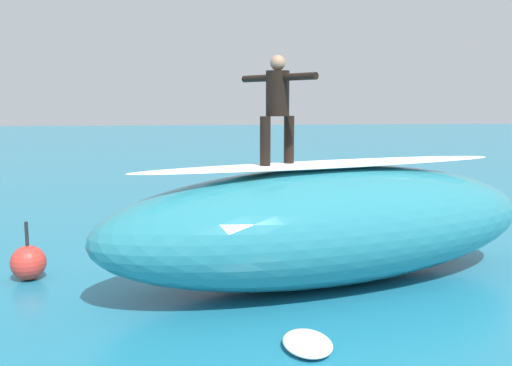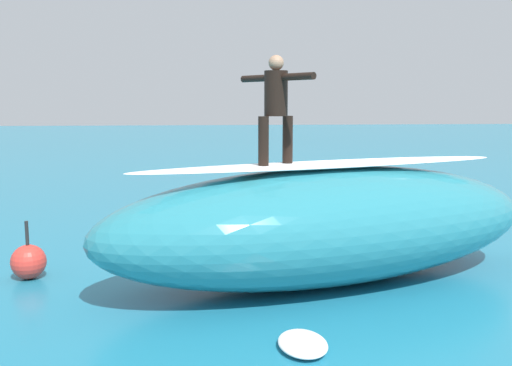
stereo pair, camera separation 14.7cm
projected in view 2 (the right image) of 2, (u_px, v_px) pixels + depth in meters
ground_plane at (339, 251)px, 11.00m from camera, size 120.00×120.00×0.00m
wave_crest at (327, 225)px, 9.07m from camera, size 7.94×4.66×1.85m
wave_foam_lip at (329, 164)px, 8.93m from camera, size 6.37×2.70×0.08m
surfboard_riding at (276, 167)px, 8.59m from camera, size 1.81×1.47×0.07m
surfer_riding at (276, 102)px, 8.46m from camera, size 0.96×1.32×1.63m
surfboard_paddling at (242, 235)px, 12.11m from camera, size 1.95×0.58×0.09m
surfer_paddling at (236, 228)px, 12.08m from camera, size 1.60×0.34×0.29m
buoy_marker at (29, 262)px, 9.27m from camera, size 0.56×0.56×0.96m
foam_patch_near at (374, 246)px, 11.07m from camera, size 0.86×0.83×0.16m
foam_patch_mid at (303, 343)px, 6.65m from camera, size 0.61×0.84×0.14m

